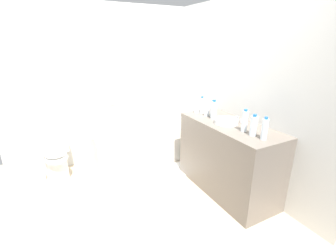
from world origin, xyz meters
The scene contains 18 objects.
ground_plane centered at (0.00, 0.00, 0.00)m, with size 3.62×3.62×0.00m, color #C1AD8E.
wall_back_tiled centered at (0.00, 1.35, 1.16)m, with size 3.02×0.10×2.33m, color silver.
wall_right_mirror centered at (1.36, 0.00, 1.16)m, with size 0.10×3.00×2.33m, color silver.
bathtub centered at (0.44, 0.97, 0.30)m, with size 1.60×0.66×1.32m.
toilet centered at (-0.86, 0.97, 0.32)m, with size 0.36×0.47×0.64m.
vanity_counter centered at (1.03, -0.29, 0.45)m, with size 0.57×1.32×0.89m, color #6B6056.
sink_basin centered at (0.98, -0.26, 0.92)m, with size 0.28×0.28×0.05m, color white.
sink_faucet centered at (1.15, -0.26, 0.92)m, with size 0.13×0.15×0.07m.
water_bottle_0 centered at (0.98, -0.81, 1.00)m, with size 0.06×0.06×0.23m.
water_bottle_1 centered at (0.96, -0.04, 1.01)m, with size 0.07×0.07×0.24m.
water_bottle_2 centered at (0.97, -0.69, 1.00)m, with size 0.07×0.07×0.23m.
water_bottle_3 centered at (0.98, -0.55, 1.01)m, with size 0.06×0.06×0.25m.
water_bottle_4 centered at (0.98, 0.22, 1.00)m, with size 0.06×0.06×0.23m.
water_bottle_5 centered at (1.01, 0.03, 0.99)m, with size 0.06×0.06×0.22m.
drinking_glass_0 centered at (0.97, 0.10, 0.94)m, with size 0.07×0.07×0.10m, color white.
drinking_glass_1 centered at (0.92, 0.27, 0.94)m, with size 0.06×0.06×0.10m, color white.
bath_mat centered at (0.57, 0.40, 0.01)m, with size 0.68×0.41×0.01m, color white.
toilet_paper_roll centered at (-1.07, 1.03, 0.06)m, with size 0.11×0.11×0.12m, color white.
Camera 1 is at (-0.86, -2.31, 1.81)m, focal length 25.60 mm.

